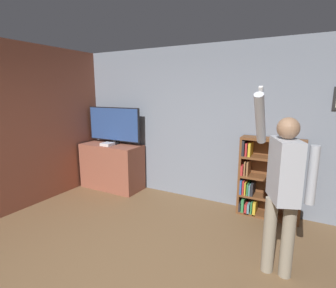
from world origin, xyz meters
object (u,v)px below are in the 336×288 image
(bookshelf, at_px, (265,179))
(television, at_px, (114,125))
(game_console, at_px, (108,144))
(person, at_px, (283,183))

(bookshelf, bearing_deg, television, -178.59)
(television, relative_size, game_console, 5.61)
(bookshelf, relative_size, person, 0.63)
(television, height_order, game_console, television)
(television, xyz_separation_m, person, (3.24, -1.28, -0.25))
(game_console, distance_m, person, 3.40)
(television, xyz_separation_m, bookshelf, (2.89, 0.07, -0.68))
(game_console, distance_m, bookshelf, 2.91)
(game_console, bearing_deg, person, -18.19)
(television, distance_m, game_console, 0.41)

